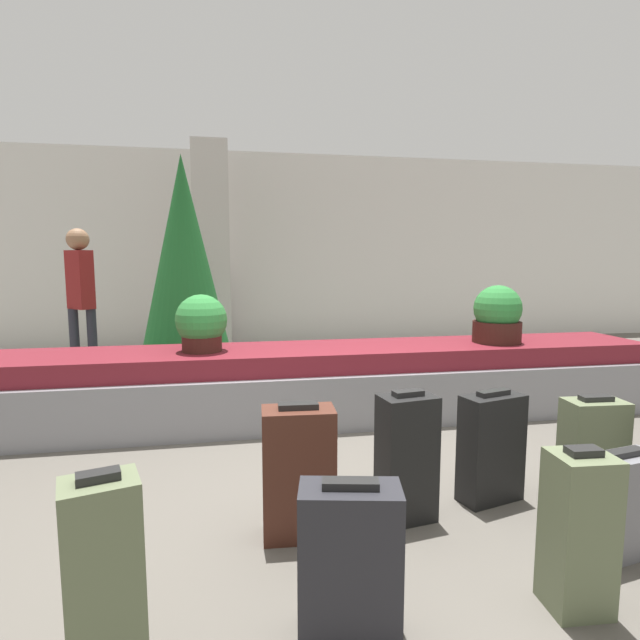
{
  "coord_description": "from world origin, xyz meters",
  "views": [
    {
      "loc": [
        -0.81,
        -2.78,
        1.45
      ],
      "look_at": [
        0.0,
        1.64,
        0.9
      ],
      "focal_mm": 28.0,
      "sensor_mm": 36.0,
      "label": 1
    }
  ],
  "objects_px": {
    "suitcase_4": "(593,450)",
    "suitcase_7": "(621,505)",
    "suitcase_8": "(407,458)",
    "potted_plant_1": "(497,316)",
    "suitcase_6": "(350,562)",
    "traveler_1": "(175,289)",
    "pillar": "(212,249)",
    "potted_plant_0": "(201,324)",
    "suitcase_1": "(104,581)",
    "suitcase_5": "(578,532)",
    "suitcase_3": "(299,472)",
    "traveler_0": "(81,289)",
    "decorated_tree": "(184,265)",
    "suitcase_0": "(491,448)"
  },
  "relations": [
    {
      "from": "suitcase_1",
      "to": "suitcase_7",
      "type": "xyz_separation_m",
      "value": [
        2.3,
        0.32,
        -0.11
      ]
    },
    {
      "from": "pillar",
      "to": "suitcase_5",
      "type": "bearing_deg",
      "value": -75.2
    },
    {
      "from": "pillar",
      "to": "traveler_0",
      "type": "xyz_separation_m",
      "value": [
        -1.48,
        -1.58,
        -0.5
      ]
    },
    {
      "from": "suitcase_0",
      "to": "suitcase_1",
      "type": "xyz_separation_m",
      "value": [
        -1.97,
        -0.96,
        0.04
      ]
    },
    {
      "from": "suitcase_4",
      "to": "potted_plant_1",
      "type": "bearing_deg",
      "value": 81.61
    },
    {
      "from": "suitcase_1",
      "to": "suitcase_4",
      "type": "bearing_deg",
      "value": 1.77
    },
    {
      "from": "suitcase_7",
      "to": "suitcase_4",
      "type": "bearing_deg",
      "value": 52.83
    },
    {
      "from": "suitcase_7",
      "to": "suitcase_6",
      "type": "bearing_deg",
      "value": -178.92
    },
    {
      "from": "suitcase_6",
      "to": "traveler_1",
      "type": "bearing_deg",
      "value": 113.93
    },
    {
      "from": "pillar",
      "to": "suitcase_7",
      "type": "height_order",
      "value": "pillar"
    },
    {
      "from": "suitcase_3",
      "to": "suitcase_7",
      "type": "xyz_separation_m",
      "value": [
        1.53,
        -0.46,
        -0.09
      ]
    },
    {
      "from": "suitcase_4",
      "to": "suitcase_7",
      "type": "distance_m",
      "value": 0.61
    },
    {
      "from": "suitcase_0",
      "to": "potted_plant_1",
      "type": "xyz_separation_m",
      "value": [
        1.01,
        1.73,
        0.58
      ]
    },
    {
      "from": "suitcase_5",
      "to": "traveler_0",
      "type": "height_order",
      "value": "traveler_0"
    },
    {
      "from": "potted_plant_1",
      "to": "traveler_0",
      "type": "xyz_separation_m",
      "value": [
        -4.26,
        1.91,
        0.19
      ]
    },
    {
      "from": "pillar",
      "to": "suitcase_6",
      "type": "bearing_deg",
      "value": -83.85
    },
    {
      "from": "suitcase_0",
      "to": "potted_plant_1",
      "type": "distance_m",
      "value": 2.09
    },
    {
      "from": "potted_plant_1",
      "to": "traveler_0",
      "type": "distance_m",
      "value": 4.67
    },
    {
      "from": "suitcase_7",
      "to": "suitcase_5",
      "type": "bearing_deg",
      "value": -157.67
    },
    {
      "from": "suitcase_3",
      "to": "suitcase_4",
      "type": "distance_m",
      "value": 1.8
    },
    {
      "from": "suitcase_8",
      "to": "traveler_0",
      "type": "relative_size",
      "value": 0.41
    },
    {
      "from": "suitcase_1",
      "to": "suitcase_5",
      "type": "distance_m",
      "value": 1.84
    },
    {
      "from": "suitcase_3",
      "to": "potted_plant_0",
      "type": "height_order",
      "value": "potted_plant_0"
    },
    {
      "from": "pillar",
      "to": "potted_plant_1",
      "type": "xyz_separation_m",
      "value": [
        2.77,
        -3.5,
        -0.69
      ]
    },
    {
      "from": "suitcase_4",
      "to": "suitcase_5",
      "type": "distance_m",
      "value": 1.12
    },
    {
      "from": "decorated_tree",
      "to": "potted_plant_0",
      "type": "bearing_deg",
      "value": -79.85
    },
    {
      "from": "suitcase_8",
      "to": "potted_plant_1",
      "type": "relative_size",
      "value": 1.34
    },
    {
      "from": "suitcase_0",
      "to": "suitcase_5",
      "type": "xyz_separation_m",
      "value": [
        -0.14,
        -0.94,
        0.01
      ]
    },
    {
      "from": "potted_plant_0",
      "to": "decorated_tree",
      "type": "height_order",
      "value": "decorated_tree"
    },
    {
      "from": "suitcase_0",
      "to": "potted_plant_0",
      "type": "height_order",
      "value": "potted_plant_0"
    },
    {
      "from": "suitcase_3",
      "to": "traveler_0",
      "type": "relative_size",
      "value": 0.4
    },
    {
      "from": "suitcase_1",
      "to": "decorated_tree",
      "type": "distance_m",
      "value": 4.2
    },
    {
      "from": "pillar",
      "to": "suitcase_0",
      "type": "distance_m",
      "value": 5.67
    },
    {
      "from": "suitcase_6",
      "to": "decorated_tree",
      "type": "xyz_separation_m",
      "value": [
        -0.91,
        4.03,
        1.08
      ]
    },
    {
      "from": "pillar",
      "to": "suitcase_6",
      "type": "distance_m",
      "value": 6.32
    },
    {
      "from": "suitcase_3",
      "to": "suitcase_8",
      "type": "relative_size",
      "value": 0.97
    },
    {
      "from": "suitcase_6",
      "to": "potted_plant_1",
      "type": "distance_m",
      "value": 3.44
    },
    {
      "from": "pillar",
      "to": "decorated_tree",
      "type": "relative_size",
      "value": 1.24
    },
    {
      "from": "potted_plant_0",
      "to": "suitcase_0",
      "type": "bearing_deg",
      "value": -44.87
    },
    {
      "from": "pillar",
      "to": "potted_plant_0",
      "type": "height_order",
      "value": "pillar"
    },
    {
      "from": "suitcase_6",
      "to": "potted_plant_0",
      "type": "relative_size",
      "value": 1.28
    },
    {
      "from": "suitcase_5",
      "to": "traveler_1",
      "type": "distance_m",
      "value": 5.67
    },
    {
      "from": "suitcase_5",
      "to": "suitcase_0",
      "type": "bearing_deg",
      "value": 85.62
    },
    {
      "from": "suitcase_1",
      "to": "traveler_0",
      "type": "relative_size",
      "value": 0.42
    },
    {
      "from": "suitcase_4",
      "to": "traveler_0",
      "type": "bearing_deg",
      "value": 139.76
    },
    {
      "from": "suitcase_4",
      "to": "suitcase_7",
      "type": "xyz_separation_m",
      "value": [
        -0.28,
        -0.54,
        -0.05
      ]
    },
    {
      "from": "potted_plant_1",
      "to": "suitcase_5",
      "type": "bearing_deg",
      "value": -113.2
    },
    {
      "from": "suitcase_3",
      "to": "traveler_0",
      "type": "distance_m",
      "value": 4.41
    },
    {
      "from": "suitcase_5",
      "to": "pillar",
      "type": "bearing_deg",
      "value": 108.63
    },
    {
      "from": "suitcase_4",
      "to": "potted_plant_0",
      "type": "xyz_separation_m",
      "value": [
        -2.38,
        1.86,
        0.58
      ]
    }
  ]
}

